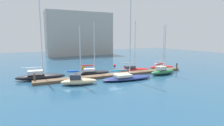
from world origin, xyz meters
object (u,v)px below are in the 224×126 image
object	(u,v)px
sailboat_6	(161,66)
sailboat_1	(78,80)
sailboat_3	(127,77)
mooring_buoy_orange	(83,67)
sailboat_4	(133,69)
harbor_building_distant	(79,34)
sailboat_2	(92,72)
sailboat_0	(40,76)
sailboat_5	(163,71)
mooring_buoy_red	(115,65)

from	to	relation	value
sailboat_6	sailboat_1	bearing A→B (deg)	-153.51
sailboat_3	mooring_buoy_orange	distance (m)	12.55
sailboat_4	mooring_buoy_orange	xyz separation A→B (m)	(-7.97, 6.65, -0.11)
sailboat_3	sailboat_6	world-z (taller)	sailboat_3
sailboat_6	mooring_buoy_orange	xyz separation A→B (m)	(-15.38, 6.30, -0.08)
mooring_buoy_orange	harbor_building_distant	distance (m)	31.30
sailboat_6	harbor_building_distant	size ratio (longest dim) A/B	0.38
sailboat_1	sailboat_2	xyz separation A→B (m)	(4.12, 5.89, -0.13)
sailboat_0	sailboat_2	world-z (taller)	sailboat_0
sailboat_3	sailboat_0	bearing A→B (deg)	157.71
sailboat_3	mooring_buoy_orange	size ratio (longest dim) A/B	16.90
sailboat_0	sailboat_5	size ratio (longest dim) A/B	1.37
harbor_building_distant	sailboat_3	bearing A→B (deg)	-95.49
mooring_buoy_red	mooring_buoy_orange	xyz separation A→B (m)	(-7.34, -0.05, 0.11)
sailboat_0	sailboat_4	xyz separation A→B (m)	(16.76, -0.54, -0.14)
sailboat_4	sailboat_5	distance (m)	5.75
sailboat_0	sailboat_1	world-z (taller)	sailboat_0
mooring_buoy_orange	harbor_building_distant	world-z (taller)	harbor_building_distant
mooring_buoy_red	sailboat_3	bearing A→B (deg)	-107.61
sailboat_4	sailboat_1	bearing A→B (deg)	-144.93
sailboat_6	mooring_buoy_red	size ratio (longest dim) A/B	16.02
sailboat_2	sailboat_5	distance (m)	12.73
mooring_buoy_orange	harbor_building_distant	size ratio (longest dim) A/B	0.03
sailboat_1	sailboat_6	distance (m)	20.23
sailboat_1	mooring_buoy_orange	world-z (taller)	sailboat_1
harbor_building_distant	sailboat_4	bearing A→B (deg)	-89.23
sailboat_1	sailboat_5	world-z (taller)	sailboat_5
sailboat_2	mooring_buoy_red	size ratio (longest dim) A/B	16.35
sailboat_2	harbor_building_distant	size ratio (longest dim) A/B	0.39
sailboat_3	sailboat_4	size ratio (longest dim) A/B	1.37
sailboat_0	mooring_buoy_orange	distance (m)	10.71
mooring_buoy_red	mooring_buoy_orange	size ratio (longest dim) A/B	0.72
sailboat_1	sailboat_6	world-z (taller)	sailboat_6
sailboat_2	sailboat_5	xyz separation A→B (m)	(11.50, -5.45, 0.13)
sailboat_4	sailboat_6	distance (m)	7.42
sailboat_2	sailboat_6	size ratio (longest dim) A/B	1.02
sailboat_1	sailboat_5	bearing A→B (deg)	14.07
sailboat_3	sailboat_5	size ratio (longest dim) A/B	1.47
sailboat_2	harbor_building_distant	bearing A→B (deg)	87.15
mooring_buoy_red	sailboat_1	bearing A→B (deg)	-134.45
sailboat_4	sailboat_2	bearing A→B (deg)	-173.80
sailboat_2	sailboat_5	size ratio (longest dim) A/B	1.03
sailboat_1	sailboat_4	distance (m)	13.09
sailboat_3	mooring_buoy_red	size ratio (longest dim) A/B	23.37
sailboat_0	harbor_building_distant	size ratio (longest dim) A/B	0.52
sailboat_5	sailboat_4	bearing A→B (deg)	120.25
sailboat_0	sailboat_3	xyz separation A→B (m)	(12.29, -5.94, -0.15)
sailboat_3	harbor_building_distant	xyz separation A→B (m)	(3.99, 41.55, 7.22)
sailboat_1	sailboat_6	xyz separation A→B (m)	(19.51, 5.34, -0.17)
mooring_buoy_red	sailboat_5	bearing A→B (deg)	-69.73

